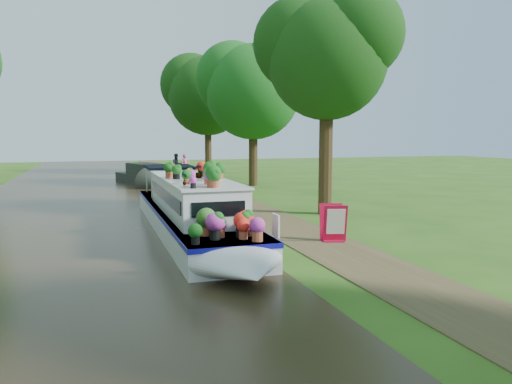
% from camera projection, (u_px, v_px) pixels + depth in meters
% --- Properties ---
extents(ground, '(100.00, 100.00, 0.00)m').
position_uv_depth(ground, '(261.00, 233.00, 16.66)').
color(ground, '#295114').
rests_on(ground, ground).
extents(canal_water, '(10.00, 100.00, 0.02)m').
position_uv_depth(canal_water, '(70.00, 244.00, 14.82)').
color(canal_water, black).
rests_on(canal_water, ground).
extents(towpath, '(2.20, 100.00, 0.03)m').
position_uv_depth(towpath, '(294.00, 230.00, 17.02)').
color(towpath, '#473A21').
rests_on(towpath, ground).
extents(plant_boat, '(2.29, 13.52, 2.29)m').
position_uv_depth(plant_boat, '(193.00, 210.00, 16.00)').
color(plant_boat, silver).
rests_on(plant_boat, canal_water).
extents(tree_near_overhang, '(5.52, 5.28, 8.99)m').
position_uv_depth(tree_near_overhang, '(326.00, 51.00, 19.96)').
color(tree_near_overhang, '#2F200F').
rests_on(tree_near_overhang, ground).
extents(tree_near_mid, '(6.90, 6.60, 9.40)m').
position_uv_depth(tree_near_mid, '(252.00, 84.00, 31.55)').
color(tree_near_mid, '#2F200F').
rests_on(tree_near_mid, ground).
extents(tree_near_far, '(7.59, 7.26, 10.30)m').
position_uv_depth(tree_near_far, '(207.00, 89.00, 41.73)').
color(tree_near_far, '#2F200F').
rests_on(tree_near_far, ground).
extents(second_boat, '(3.85, 7.44, 1.36)m').
position_uv_depth(second_boat, '(148.00, 176.00, 32.88)').
color(second_boat, black).
rests_on(second_boat, canal_water).
extents(sandwich_board, '(0.75, 0.74, 1.13)m').
position_uv_depth(sandwich_board, '(333.00, 224.00, 15.13)').
color(sandwich_board, '#B60D31').
rests_on(sandwich_board, towpath).
extents(pedestrian_pink, '(0.71, 0.52, 1.79)m').
position_uv_depth(pedestrian_pink, '(185.00, 166.00, 38.15)').
color(pedestrian_pink, '#DA5975').
rests_on(pedestrian_pink, towpath).
extents(pedestrian_dark, '(0.97, 0.82, 1.77)m').
position_uv_depth(pedestrian_dark, '(177.00, 165.00, 39.41)').
color(pedestrian_dark, black).
rests_on(pedestrian_dark, towpath).
extents(verge_plant, '(0.51, 0.47, 0.48)m').
position_uv_depth(verge_plant, '(232.00, 220.00, 17.79)').
color(verge_plant, '#206B26').
rests_on(verge_plant, ground).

